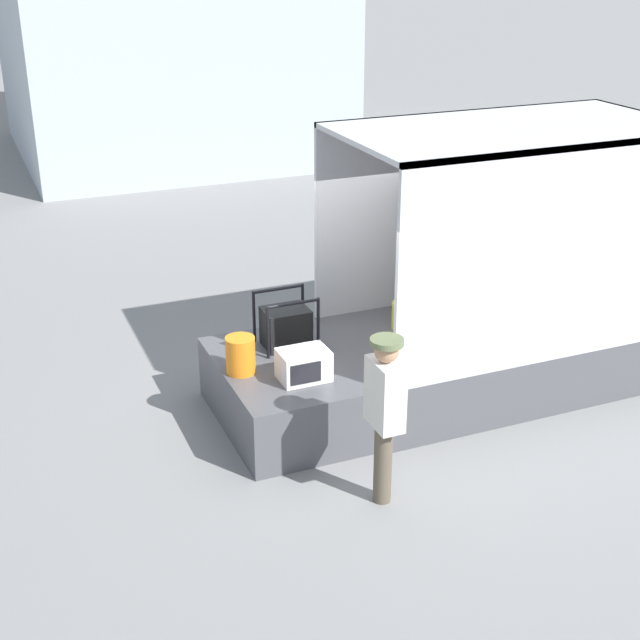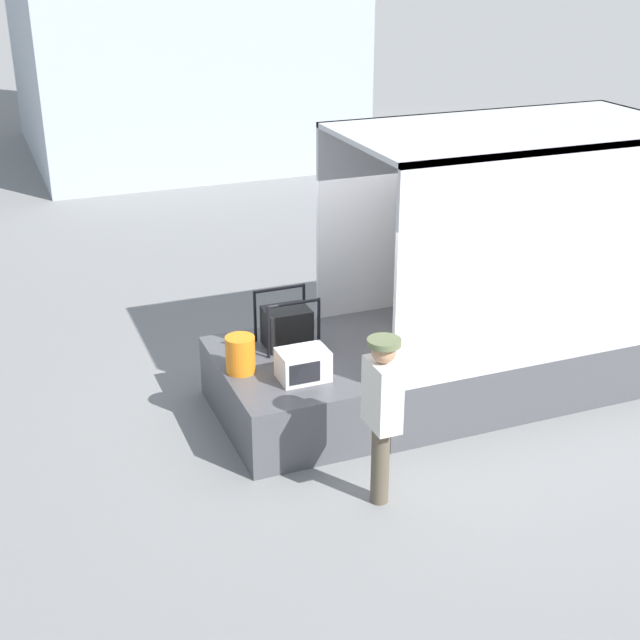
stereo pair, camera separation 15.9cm
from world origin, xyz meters
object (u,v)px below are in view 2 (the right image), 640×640
at_px(orange_bucket, 240,354).
at_px(worker_person, 382,404).
at_px(portable_generator, 288,326).
at_px(box_truck, 601,291).
at_px(microwave, 303,365).

distance_m(orange_bucket, worker_person, 1.99).
height_order(portable_generator, orange_bucket, portable_generator).
height_order(box_truck, orange_bucket, box_truck).
xyz_separation_m(microwave, portable_generator, (0.14, 0.87, 0.07)).
bearing_deg(worker_person, portable_generator, 93.34).
bearing_deg(microwave, portable_generator, 80.57).
bearing_deg(worker_person, microwave, 101.32).
bearing_deg(orange_bucket, box_truck, 0.29).
distance_m(box_truck, orange_bucket, 4.80).
height_order(microwave, portable_generator, portable_generator).
distance_m(box_truck, microwave, 4.25).
xyz_separation_m(microwave, worker_person, (0.28, -1.38, 0.17)).
xyz_separation_m(portable_generator, orange_bucket, (-0.72, -0.45, -0.03)).
bearing_deg(worker_person, box_truck, 24.77).
distance_m(microwave, orange_bucket, 0.71).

